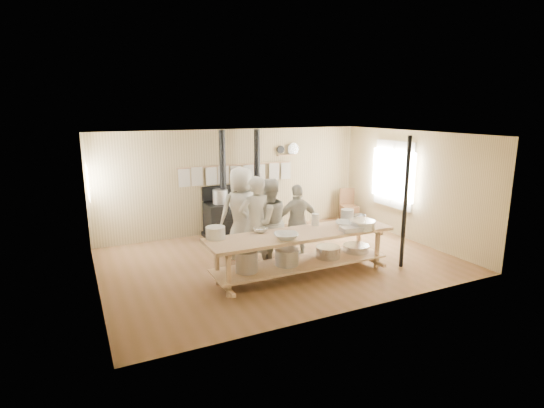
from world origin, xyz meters
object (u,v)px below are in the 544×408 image
(stove, at_px, (241,214))
(cook_left, at_px, (268,223))
(prep_table, at_px, (301,249))
(cook_right, at_px, (298,222))
(chair, at_px, (349,212))
(cook_center, at_px, (242,213))
(cook_by_window, at_px, (262,213))
(cook_far_left, at_px, (255,224))
(roasting_pan, at_px, (351,229))

(stove, relative_size, cook_left, 1.47)
(prep_table, height_order, cook_right, cook_right)
(prep_table, distance_m, chair, 4.28)
(cook_left, bearing_deg, cook_center, -75.79)
(prep_table, distance_m, cook_by_window, 1.92)
(cook_far_left, xyz_separation_m, roasting_pan, (1.52, -0.99, -0.04))
(cook_far_left, relative_size, cook_by_window, 1.19)
(cook_far_left, bearing_deg, stove, -108.02)
(cook_far_left, xyz_separation_m, cook_by_window, (0.71, 1.24, -0.15))
(cook_by_window, bearing_deg, cook_far_left, -120.09)
(roasting_pan, bearing_deg, stove, 104.79)
(stove, bearing_deg, roasting_pan, -75.21)
(prep_table, bearing_deg, stove, 89.96)
(cook_left, bearing_deg, roasting_pan, 129.67)
(cook_center, xyz_separation_m, cook_by_window, (0.67, 0.44, -0.18))
(cook_right, distance_m, roasting_pan, 1.30)
(cook_far_left, distance_m, roasting_pan, 1.82)
(stove, distance_m, chair, 3.17)
(cook_center, relative_size, roasting_pan, 5.00)
(cook_by_window, height_order, roasting_pan, cook_by_window)
(prep_table, distance_m, cook_far_left, 1.00)
(cook_far_left, relative_size, chair, 2.03)
(cook_left, relative_size, roasting_pan, 4.59)
(stove, xyz_separation_m, chair, (3.16, -0.15, -0.25))
(stove, height_order, chair, stove)
(cook_right, relative_size, roasting_pan, 4.08)
(cook_right, bearing_deg, prep_table, 75.32)
(cook_left, height_order, chair, cook_left)
(cook_right, bearing_deg, cook_far_left, 22.73)
(cook_by_window, xyz_separation_m, roasting_pan, (0.81, -2.23, 0.11))
(cook_by_window, distance_m, chair, 3.27)
(cook_center, bearing_deg, cook_far_left, 89.73)
(prep_table, relative_size, cook_far_left, 1.94)
(cook_far_left, relative_size, cook_center, 0.96)
(stove, relative_size, cook_right, 1.65)
(chair, bearing_deg, stove, -168.87)
(chair, bearing_deg, cook_right, -130.27)
(cook_left, height_order, cook_by_window, cook_left)
(cook_by_window, xyz_separation_m, chair, (3.09, 0.96, -0.51))
(cook_left, xyz_separation_m, chair, (3.48, 2.10, -0.62))
(cook_far_left, distance_m, cook_right, 1.09)
(cook_by_window, bearing_deg, prep_table, -92.63)
(cook_right, distance_m, cook_by_window, 1.08)
(prep_table, distance_m, cook_left, 0.90)
(cook_left, distance_m, cook_right, 0.75)
(cook_left, relative_size, cook_by_window, 1.13)
(cook_far_left, height_order, roasting_pan, cook_far_left)
(cook_left, distance_m, cook_by_window, 1.21)
(prep_table, relative_size, cook_by_window, 2.31)
(stove, distance_m, cook_right, 2.19)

